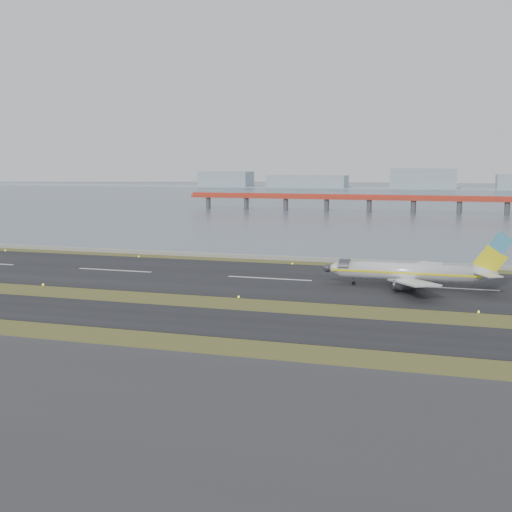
% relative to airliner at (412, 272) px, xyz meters
% --- Properties ---
extents(ground, '(1000.00, 1000.00, 0.00)m').
position_rel_airliner_xyz_m(ground, '(-32.23, -27.95, -3.46)').
color(ground, '#3A4C1B').
rests_on(ground, ground).
extents(apron_strip, '(1000.00, 50.00, 0.10)m').
position_rel_airliner_xyz_m(apron_strip, '(-32.23, -82.95, -3.41)').
color(apron_strip, '#303032').
rests_on(apron_strip, ground).
extents(taxiway_strip, '(1000.00, 18.00, 0.10)m').
position_rel_airliner_xyz_m(taxiway_strip, '(-32.23, -39.95, -3.41)').
color(taxiway_strip, black).
rests_on(taxiway_strip, ground).
extents(runway_strip, '(1000.00, 45.00, 0.10)m').
position_rel_airliner_xyz_m(runway_strip, '(-32.23, 2.05, -3.41)').
color(runway_strip, black).
rests_on(runway_strip, ground).
extents(seawall, '(1000.00, 2.50, 1.00)m').
position_rel_airliner_xyz_m(seawall, '(-32.23, 32.05, -2.96)').
color(seawall, gray).
rests_on(seawall, ground).
extents(bay_water, '(1400.00, 800.00, 1.30)m').
position_rel_airliner_xyz_m(bay_water, '(-32.23, 432.05, -3.46)').
color(bay_water, '#4C586C').
rests_on(bay_water, ground).
extents(red_pier, '(260.00, 5.00, 10.20)m').
position_rel_airliner_xyz_m(red_pier, '(-12.23, 222.05, 3.82)').
color(red_pier, red).
rests_on(red_pier, ground).
extents(far_shoreline, '(1400.00, 80.00, 60.50)m').
position_rel_airliner_xyz_m(far_shoreline, '(-18.61, 592.05, 2.61)').
color(far_shoreline, '#98AAB4').
rests_on(far_shoreline, ground).
extents(airliner, '(38.52, 32.89, 12.80)m').
position_rel_airliner_xyz_m(airliner, '(0.00, 0.00, 0.00)').
color(airliner, silver).
rests_on(airliner, ground).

